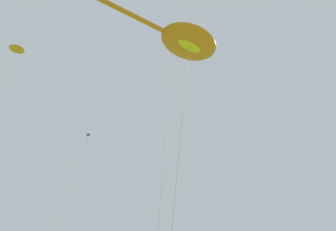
# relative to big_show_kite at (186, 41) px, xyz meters

# --- Properties ---
(big_show_kite) EXTENTS (8.64, 6.76, 18.79)m
(big_show_kite) POSITION_rel_big_show_kite_xyz_m (0.00, 0.00, 0.00)
(big_show_kite) COLOR orange
(big_show_kite) RESTS_ON ground
(small_kite_bird_shape) EXTENTS (1.28, 3.27, 20.10)m
(small_kite_bird_shape) POSITION_rel_big_show_kite_xyz_m (-3.08, 11.80, 1.24)
(small_kite_bird_shape) COLOR orange
(small_kite_bird_shape) RESTS_ON ground
(small_kite_tiny_distant) EXTENTS (2.41, 2.01, 21.21)m
(small_kite_tiny_distant) POSITION_rel_big_show_kite_xyz_m (9.30, 14.67, 1.29)
(small_kite_tiny_distant) COLOR blue
(small_kite_tiny_distant) RESTS_ON ground
(small_kite_streamer_purple) EXTENTS (0.76, 1.69, 25.36)m
(small_kite_streamer_purple) POSITION_rel_big_show_kite_xyz_m (4.86, 3.11, 4.97)
(small_kite_streamer_purple) COLOR white
(small_kite_streamer_purple) RESTS_ON ground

